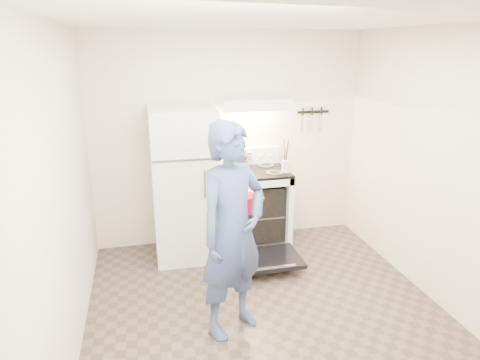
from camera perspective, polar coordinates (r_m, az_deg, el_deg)
The scene contains 15 objects.
floor at distance 3.99m, azimuth 4.19°, elevation -18.15°, with size 3.60×3.60×0.00m, color brown.
back_wall at distance 5.10m, azimuth -1.51°, elevation 5.37°, with size 3.20×0.02×2.50m, color silver.
refrigerator at distance 4.79m, azimuth -7.43°, elevation -0.57°, with size 0.70×0.70×1.70m, color white.
stove_body at distance 5.08m, azimuth 1.86°, elevation -4.02°, with size 0.76×0.65×0.92m, color white.
cooktop at distance 4.92m, azimuth 1.91°, elevation 1.13°, with size 0.76×0.65×0.03m, color black.
backsplash at distance 5.16m, azimuth 1.10°, elevation 3.23°, with size 0.76×0.07×0.20m, color white.
oven_door at distance 4.70m, azimuth 3.72°, elevation -10.42°, with size 0.70×0.54×0.04m, color black.
oven_rack at distance 5.09m, azimuth 1.85°, elevation -4.23°, with size 0.60×0.52×0.01m, color slate.
range_hood at distance 4.84m, azimuth 1.77°, elevation 10.22°, with size 0.76×0.50×0.12m, color white.
knife_strip at distance 5.34m, azimuth 9.73°, elevation 8.95°, with size 0.40×0.02×0.03m, color black.
pizza_stone at distance 5.06m, azimuth 1.94°, elevation -4.17°, with size 0.35×0.35×0.02m, color #997554.
tea_kettle at distance 5.06m, azimuth -0.03°, elevation 3.57°, with size 0.25×0.21×0.31m, color silver, non-canonical shape.
utensil_jar at distance 4.76m, azimuth 6.08°, elevation 1.84°, with size 0.09×0.09×0.13m, color silver.
person at distance 3.45m, azimuth -1.00°, elevation -6.91°, with size 0.65×0.43×1.80m, color navy.
dutch_oven at distance 3.79m, azimuth 0.46°, elevation -2.93°, with size 0.37×0.30×0.24m, color red, non-canonical shape.
Camera 1 is at (-1.01, -3.08, 2.33)m, focal length 32.00 mm.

